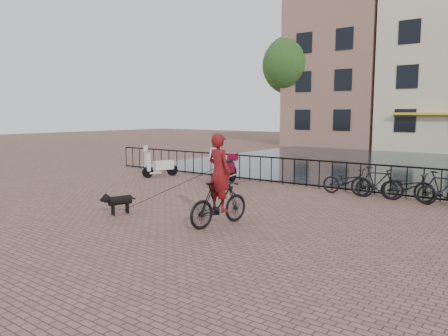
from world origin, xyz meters
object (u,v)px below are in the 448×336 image
Objects in this scene: cyclist at (219,185)px; scooter at (160,160)px; motorcycle at (225,165)px; dog at (120,203)px.

scooter is at bearing -25.45° from cyclist.
cyclist is 8.62m from scooter.
dog is at bearing -96.98° from motorcycle.
dog is (-2.85, -0.66, -0.69)m from cyclist.
motorcycle is at bearing -44.40° from cyclist.
cyclist is 1.22× the size of motorcycle.
dog is 7.02m from scooter.
cyclist is at bearing -17.83° from scooter.
cyclist reaches higher than dog.
cyclist is 2.78× the size of dog.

